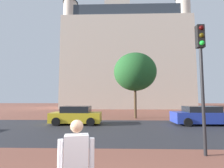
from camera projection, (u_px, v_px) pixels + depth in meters
ground_plane at (113, 128)px, 11.68m from camera, size 120.00×120.00×0.00m
street_asphalt_strip at (113, 129)px, 11.35m from camera, size 120.00×8.97×0.00m
landmark_building at (124, 55)px, 37.88m from camera, size 26.98×11.39×39.85m
person_skater at (76, 166)px, 2.77m from camera, size 0.60×0.36×1.73m
car_blue at (201, 116)px, 13.18m from camera, size 4.47×2.06×1.47m
car_yellow at (76, 115)px, 13.46m from camera, size 4.02×2.03×1.47m
traffic_light_pole at (201, 63)px, 6.32m from camera, size 0.28×0.34×4.95m
tree_curb_far at (135, 72)px, 17.86m from camera, size 4.58×4.58×7.03m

